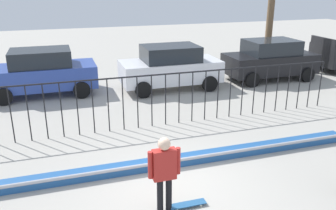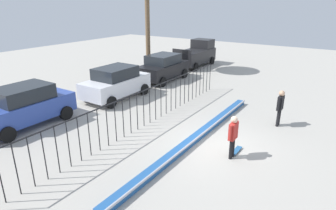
{
  "view_description": "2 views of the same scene",
  "coord_description": "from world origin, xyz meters",
  "px_view_note": "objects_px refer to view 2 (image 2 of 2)",
  "views": [
    {
      "loc": [
        -2.33,
        -6.93,
        4.55
      ],
      "look_at": [
        0.84,
        3.04,
        0.88
      ],
      "focal_mm": 38.19,
      "sensor_mm": 36.0,
      "label": 1
    },
    {
      "loc": [
        -9.69,
        -4.16,
        5.52
      ],
      "look_at": [
        0.65,
        2.67,
        1.03
      ],
      "focal_mm": 30.74,
      "sensor_mm": 36.0,
      "label": 2
    }
  ],
  "objects_px": {
    "parked_car_white": "(116,82)",
    "pickup_truck": "(196,54)",
    "skateboarder": "(233,133)",
    "parked_car_blue": "(25,106)",
    "parked_car_black": "(163,67)",
    "skateboard": "(236,151)",
    "camera_operator": "(280,105)"
  },
  "relations": [
    {
      "from": "parked_car_blue",
      "to": "pickup_truck",
      "type": "xyz_separation_m",
      "value": [
        16.11,
        -0.32,
        0.06
      ]
    },
    {
      "from": "parked_car_blue",
      "to": "parked_car_black",
      "type": "xyz_separation_m",
      "value": [
        10.3,
        -0.71,
        0.0
      ]
    },
    {
      "from": "parked_car_white",
      "to": "parked_car_black",
      "type": "distance_m",
      "value": 5.0
    },
    {
      "from": "camera_operator",
      "to": "skateboarder",
      "type": "bearing_deg",
      "value": 13.81
    },
    {
      "from": "parked_car_blue",
      "to": "pickup_truck",
      "type": "distance_m",
      "value": 16.11
    },
    {
      "from": "skateboarder",
      "to": "pickup_truck",
      "type": "height_order",
      "value": "pickup_truck"
    },
    {
      "from": "skateboarder",
      "to": "parked_car_black",
      "type": "height_order",
      "value": "parked_car_black"
    },
    {
      "from": "skateboarder",
      "to": "skateboard",
      "type": "relative_size",
      "value": 2.09
    },
    {
      "from": "skateboarder",
      "to": "parked_car_black",
      "type": "xyz_separation_m",
      "value": [
        7.87,
        8.46,
        -0.03
      ]
    },
    {
      "from": "skateboarder",
      "to": "pickup_truck",
      "type": "bearing_deg",
      "value": 48.55
    },
    {
      "from": "skateboard",
      "to": "pickup_truck",
      "type": "distance_m",
      "value": 15.88
    },
    {
      "from": "parked_car_black",
      "to": "pickup_truck",
      "type": "relative_size",
      "value": 0.91
    },
    {
      "from": "skateboarder",
      "to": "pickup_truck",
      "type": "xyz_separation_m",
      "value": [
        13.67,
        8.84,
        0.04
      ]
    },
    {
      "from": "skateboard",
      "to": "pickup_truck",
      "type": "relative_size",
      "value": 0.17
    },
    {
      "from": "pickup_truck",
      "to": "camera_operator",
      "type": "bearing_deg",
      "value": -130.55
    },
    {
      "from": "parked_car_white",
      "to": "pickup_truck",
      "type": "relative_size",
      "value": 0.91
    },
    {
      "from": "parked_car_black",
      "to": "parked_car_blue",
      "type": "bearing_deg",
      "value": 178.95
    },
    {
      "from": "parked_car_white",
      "to": "pickup_truck",
      "type": "xyz_separation_m",
      "value": [
        10.8,
        0.41,
        0.06
      ]
    },
    {
      "from": "parked_car_white",
      "to": "parked_car_black",
      "type": "height_order",
      "value": "same"
    },
    {
      "from": "parked_car_blue",
      "to": "parked_car_black",
      "type": "bearing_deg",
      "value": -2.62
    },
    {
      "from": "skateboard",
      "to": "pickup_truck",
      "type": "bearing_deg",
      "value": 23.35
    },
    {
      "from": "skateboarder",
      "to": "skateboard",
      "type": "distance_m",
      "value": 1.07
    },
    {
      "from": "skateboard",
      "to": "parked_car_white",
      "type": "height_order",
      "value": "parked_car_white"
    },
    {
      "from": "skateboard",
      "to": "camera_operator",
      "type": "xyz_separation_m",
      "value": [
        3.48,
        -0.7,
        0.97
      ]
    },
    {
      "from": "parked_car_black",
      "to": "skateboarder",
      "type": "bearing_deg",
      "value": -130.06
    },
    {
      "from": "pickup_truck",
      "to": "parked_car_white",
      "type": "bearing_deg",
      "value": -173.02
    },
    {
      "from": "parked_car_black",
      "to": "camera_operator",
      "type": "bearing_deg",
      "value": -110.02
    },
    {
      "from": "camera_operator",
      "to": "parked_car_blue",
      "type": "bearing_deg",
      "value": -33.07
    },
    {
      "from": "skateboard",
      "to": "skateboarder",
      "type": "bearing_deg",
      "value": 169.04
    },
    {
      "from": "parked_car_white",
      "to": "pickup_truck",
      "type": "bearing_deg",
      "value": -0.89
    },
    {
      "from": "parked_car_white",
      "to": "skateboarder",
      "type": "bearing_deg",
      "value": -111.82
    },
    {
      "from": "skateboarder",
      "to": "pickup_truck",
      "type": "distance_m",
      "value": 16.28
    }
  ]
}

